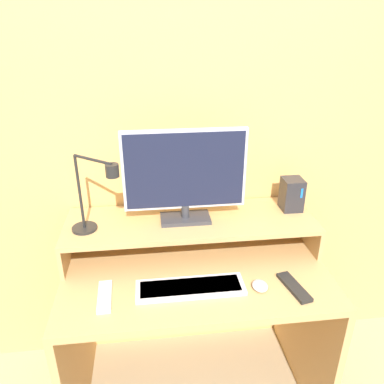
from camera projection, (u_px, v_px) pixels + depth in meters
wall_back at (185, 133)px, 1.76m from camera, size 6.00×0.05×2.50m
desk at (195, 308)px, 1.72m from camera, size 1.13×0.67×0.75m
monitor_shelf at (191, 224)px, 1.72m from camera, size 1.13×0.35×0.15m
monitor at (185, 174)px, 1.61m from camera, size 0.54×0.12×0.42m
desk_lamp at (94, 198)px, 1.51m from camera, size 0.23×0.20×0.35m
router_dock at (292, 194)px, 1.77m from camera, size 0.09×0.10×0.15m
keyboard at (190, 287)px, 1.49m from camera, size 0.43×0.13×0.02m
mouse at (260, 286)px, 1.50m from camera, size 0.06×0.08×0.03m
remote_control at (105, 296)px, 1.45m from camera, size 0.06×0.18×0.02m
remote_secondary at (294, 287)px, 1.50m from camera, size 0.09×0.19×0.02m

